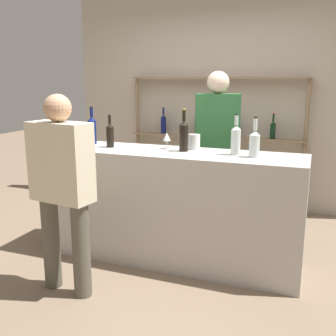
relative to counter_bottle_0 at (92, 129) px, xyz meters
The scene contains 14 objects.
ground_plane 1.44m from the counter_bottle_0, ahead, with size 16.00×16.00×0.00m, color #7A6651.
bar_counter 1.07m from the counter_bottle_0, ahead, with size 2.39×0.59×1.02m, color #B7B2AD.
back_wall 1.98m from the counter_bottle_0, 64.51° to the left, with size 3.99×0.12×2.80m, color #B2A899.
back_shelf 1.80m from the counter_bottle_0, 62.25° to the left, with size 2.25×0.18×1.68m.
counter_bottle_0 is the anchor object (origin of this frame).
counter_bottle_1 0.32m from the counter_bottle_0, 107.95° to the right, with size 0.08×0.08×0.35m.
counter_bottle_2 0.29m from the counter_bottle_0, 24.12° to the right, with size 0.07×0.07×0.30m.
counter_bottle_3 1.60m from the counter_bottle_0, ahead, with size 0.09×0.09×0.33m.
counter_bottle_4 0.98m from the counter_bottle_0, ahead, with size 0.08×0.08×0.37m.
counter_bottle_5 1.44m from the counter_bottle_0, ahead, with size 0.08×0.08×0.34m.
wine_glass 0.79m from the counter_bottle_0, ahead, with size 0.07×0.07×0.15m.
cork_jar 1.04m from the counter_bottle_0, ahead, with size 0.11×0.11×0.14m.
server_behind_counter 1.28m from the counter_bottle_0, 31.28° to the left, with size 0.49×0.33×1.73m.
customer_left 1.03m from the counter_bottle_0, 72.05° to the right, with size 0.51×0.28×1.54m.
Camera 1 is at (1.21, -3.20, 1.63)m, focal length 42.00 mm.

